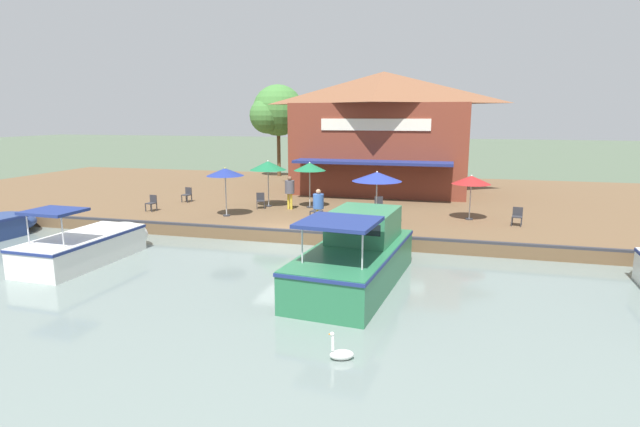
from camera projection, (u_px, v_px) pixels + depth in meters
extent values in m
plane|color=#4C5B47|center=(287.00, 245.00, 21.90)|extent=(220.00, 220.00, 0.00)
cube|color=brown|center=(341.00, 199.00, 32.28)|extent=(22.00, 56.00, 0.60)
cube|color=#2D2D33|center=(288.00, 230.00, 21.87)|extent=(0.20, 50.40, 0.10)
cube|color=brown|center=(382.00, 148.00, 33.49)|extent=(7.11, 11.00, 5.78)
pyramid|color=brown|center=(384.00, 88.00, 32.74)|extent=(7.47, 11.54, 2.06)
cube|color=navy|center=(372.00, 162.00, 29.38)|extent=(1.80, 9.35, 0.16)
cube|color=silver|center=(375.00, 125.00, 29.77)|extent=(0.08, 6.60, 0.70)
cylinder|color=#B7B7B7|center=(310.00, 187.00, 27.40)|extent=(0.06, 0.06, 2.33)
cylinder|color=#2D2D33|center=(310.00, 207.00, 27.62)|extent=(0.36, 0.36, 0.06)
cone|color=#19663D|center=(310.00, 167.00, 27.19)|extent=(1.76, 1.76, 0.43)
cone|color=silver|center=(310.00, 166.00, 27.18)|extent=(1.09, 1.09, 0.35)
sphere|color=silver|center=(310.00, 163.00, 27.14)|extent=(0.08, 0.08, 0.08)
cylinder|color=#B7B7B7|center=(226.00, 194.00, 25.07)|extent=(0.06, 0.06, 2.30)
cylinder|color=#2D2D33|center=(227.00, 215.00, 25.29)|extent=(0.36, 0.36, 0.06)
cone|color=navy|center=(225.00, 172.00, 24.86)|extent=(1.88, 1.88, 0.38)
cone|color=yellow|center=(225.00, 172.00, 24.86)|extent=(1.16, 1.16, 0.30)
sphere|color=yellow|center=(225.00, 168.00, 24.83)|extent=(0.08, 0.08, 0.08)
cylinder|color=#B7B7B7|center=(376.00, 200.00, 23.15)|extent=(0.06, 0.06, 2.31)
cylinder|color=#2D2D33|center=(376.00, 224.00, 23.37)|extent=(0.36, 0.36, 0.06)
cone|color=navy|center=(377.00, 177.00, 22.94)|extent=(2.30, 2.30, 0.43)
cone|color=white|center=(377.00, 176.00, 22.94)|extent=(1.42, 1.42, 0.34)
sphere|color=white|center=(377.00, 172.00, 22.90)|extent=(0.08, 0.08, 0.08)
cylinder|color=#B7B7B7|center=(470.00, 199.00, 24.23)|extent=(0.06, 0.06, 2.02)
cylinder|color=#2D2D33|center=(469.00, 219.00, 24.42)|extent=(0.36, 0.36, 0.06)
cone|color=maroon|center=(471.00, 180.00, 24.05)|extent=(1.85, 1.85, 0.40)
cone|color=white|center=(471.00, 179.00, 24.05)|extent=(1.15, 1.15, 0.32)
sphere|color=white|center=(472.00, 176.00, 24.01)|extent=(0.08, 0.08, 0.08)
cylinder|color=#B7B7B7|center=(268.00, 185.00, 27.76)|extent=(0.06, 0.06, 2.37)
cylinder|color=#2D2D33|center=(269.00, 206.00, 27.98)|extent=(0.36, 0.36, 0.06)
cone|color=#19663D|center=(268.00, 166.00, 27.54)|extent=(2.02, 2.02, 0.49)
cone|color=silver|center=(268.00, 165.00, 27.54)|extent=(1.25, 1.25, 0.40)
sphere|color=silver|center=(268.00, 161.00, 27.49)|extent=(0.08, 0.08, 0.08)
cube|color=#2D2D33|center=(152.00, 208.00, 26.28)|extent=(0.05, 0.05, 0.42)
cube|color=#2D2D33|center=(146.00, 208.00, 26.43)|extent=(0.05, 0.05, 0.42)
cube|color=#2D2D33|center=(157.00, 207.00, 26.64)|extent=(0.05, 0.05, 0.42)
cube|color=#2D2D33|center=(151.00, 206.00, 26.79)|extent=(0.05, 0.05, 0.42)
cube|color=#2D2D33|center=(151.00, 203.00, 26.49)|extent=(0.50, 0.50, 0.05)
cube|color=#2D2D33|center=(153.00, 199.00, 26.63)|extent=(0.10, 0.44, 0.40)
cube|color=#2D2D33|center=(384.00, 210.00, 25.78)|extent=(0.05, 0.05, 0.42)
cube|color=#2D2D33|center=(376.00, 210.00, 25.75)|extent=(0.05, 0.05, 0.42)
cube|color=#2D2D33|center=(382.00, 208.00, 26.17)|extent=(0.05, 0.05, 0.42)
cube|color=#2D2D33|center=(375.00, 209.00, 26.14)|extent=(0.05, 0.05, 0.42)
cube|color=#2D2D33|center=(379.00, 205.00, 25.92)|extent=(0.56, 0.56, 0.05)
cube|color=#2D2D33|center=(379.00, 200.00, 26.07)|extent=(0.18, 0.43, 0.40)
cube|color=#2D2D33|center=(317.00, 217.00, 24.07)|extent=(0.05, 0.05, 0.42)
cube|color=#2D2D33|center=(310.00, 216.00, 24.27)|extent=(0.05, 0.05, 0.42)
cube|color=#2D2D33|center=(321.00, 215.00, 24.41)|extent=(0.05, 0.05, 0.42)
cube|color=#2D2D33|center=(314.00, 214.00, 24.61)|extent=(0.05, 0.05, 0.42)
cube|color=#2D2D33|center=(316.00, 211.00, 24.30)|extent=(0.54, 0.54, 0.05)
cube|color=#2D2D33|center=(318.00, 206.00, 24.42)|extent=(0.15, 0.44, 0.40)
cube|color=#2D2D33|center=(521.00, 223.00, 22.72)|extent=(0.05, 0.05, 0.42)
cube|color=#2D2D33|center=(512.00, 222.00, 22.89)|extent=(0.05, 0.05, 0.42)
cube|color=#2D2D33|center=(522.00, 221.00, 23.08)|extent=(0.05, 0.05, 0.42)
cube|color=#2D2D33|center=(512.00, 220.00, 23.25)|extent=(0.05, 0.05, 0.42)
cube|color=#2D2D33|center=(517.00, 217.00, 22.94)|extent=(0.51, 0.51, 0.05)
cube|color=#2D2D33|center=(518.00, 211.00, 23.08)|extent=(0.12, 0.44, 0.40)
cube|color=#2D2D33|center=(264.00, 205.00, 27.13)|extent=(0.05, 0.05, 0.42)
cube|color=#2D2D33|center=(257.00, 205.00, 27.08)|extent=(0.05, 0.05, 0.42)
cube|color=#2D2D33|center=(264.00, 204.00, 27.52)|extent=(0.05, 0.05, 0.42)
cube|color=#2D2D33|center=(257.00, 204.00, 27.47)|extent=(0.05, 0.05, 0.42)
cube|color=#2D2D33|center=(261.00, 201.00, 27.26)|extent=(0.57, 0.57, 0.05)
cube|color=#2D2D33|center=(260.00, 196.00, 27.41)|extent=(0.20, 0.42, 0.40)
cube|color=#2D2D33|center=(187.00, 199.00, 29.09)|extent=(0.05, 0.05, 0.42)
cube|color=#2D2D33|center=(182.00, 199.00, 29.25)|extent=(0.05, 0.05, 0.42)
cube|color=#2D2D33|center=(192.00, 198.00, 29.45)|extent=(0.05, 0.05, 0.42)
cube|color=#2D2D33|center=(186.00, 198.00, 29.61)|extent=(0.05, 0.05, 0.42)
cube|color=#2D2D33|center=(187.00, 195.00, 29.31)|extent=(0.50, 0.50, 0.05)
cube|color=#2D2D33|center=(188.00, 191.00, 29.45)|extent=(0.11, 0.44, 0.40)
cylinder|color=gold|center=(291.00, 201.00, 27.00)|extent=(0.13, 0.13, 0.88)
cylinder|color=gold|center=(288.00, 201.00, 27.09)|extent=(0.13, 0.13, 0.88)
cylinder|color=#4C4C56|center=(290.00, 187.00, 26.89)|extent=(0.51, 0.51, 0.69)
sphere|color=brown|center=(290.00, 178.00, 26.80)|extent=(0.24, 0.24, 0.24)
cylinder|color=gold|center=(318.00, 217.00, 22.88)|extent=(0.13, 0.13, 0.84)
cylinder|color=gold|center=(319.00, 218.00, 22.73)|extent=(0.13, 0.13, 0.84)
cylinder|color=#2D5193|center=(318.00, 201.00, 22.66)|extent=(0.49, 0.49, 0.67)
sphere|color=#9E7051|center=(318.00, 192.00, 22.57)|extent=(0.23, 0.23, 0.23)
cube|color=white|center=(82.00, 249.00, 18.94)|extent=(4.95, 2.31, 1.08)
ellipsoid|color=white|center=(124.00, 235.00, 21.23)|extent=(1.79, 2.09, 1.08)
cube|color=navy|center=(81.00, 237.00, 18.85)|extent=(5.01, 2.35, 0.10)
cube|color=navy|center=(54.00, 211.00, 17.54)|extent=(1.59, 1.87, 0.10)
cylinder|color=silver|center=(62.00, 231.00, 17.01)|extent=(0.05, 0.05, 1.13)
cylinder|color=silver|center=(28.00, 228.00, 17.43)|extent=(0.05, 0.05, 1.13)
ellipsoid|color=navy|center=(6.00, 222.00, 23.93)|extent=(2.73, 2.91, 0.98)
cube|color=#287047|center=(354.00, 267.00, 16.38)|extent=(6.76, 3.28, 1.28)
ellipsoid|color=#287047|center=(378.00, 243.00, 19.37)|extent=(2.55, 2.69, 1.28)
cube|color=navy|center=(354.00, 250.00, 16.27)|extent=(6.84, 3.32, 0.10)
cube|color=#337A51|center=(364.00, 225.00, 17.21)|extent=(2.78, 2.34, 1.07)
cube|color=black|center=(353.00, 229.00, 16.02)|extent=(0.25, 1.81, 0.37)
cube|color=navy|center=(339.00, 222.00, 14.63)|extent=(2.41, 2.42, 0.11)
cylinder|color=silver|center=(362.00, 250.00, 13.82)|extent=(0.05, 0.05, 1.16)
cylinder|color=silver|center=(302.00, 244.00, 14.46)|extent=(0.05, 0.05, 1.16)
cylinder|color=#473323|center=(321.00, 222.00, 21.67)|extent=(0.18, 0.18, 0.93)
cylinder|color=#2D2D33|center=(321.00, 211.00, 21.58)|extent=(0.22, 0.22, 0.04)
ellipsoid|color=white|center=(342.00, 355.00, 11.44)|extent=(0.45, 0.62, 0.24)
cylinder|color=white|center=(333.00, 342.00, 11.36)|extent=(0.07, 0.07, 0.40)
sphere|color=white|center=(332.00, 334.00, 11.32)|extent=(0.10, 0.10, 0.10)
cone|color=orange|center=(329.00, 334.00, 11.31)|extent=(0.06, 0.07, 0.04)
cylinder|color=brown|center=(365.00, 158.00, 38.26)|extent=(0.30, 0.30, 3.61)
sphere|color=#427A38|center=(366.00, 111.00, 37.58)|extent=(4.66, 4.66, 4.66)
sphere|color=#427A38|center=(354.00, 117.00, 36.96)|extent=(3.26, 3.26, 3.26)
cylinder|color=brown|center=(279.00, 153.00, 41.85)|extent=(0.30, 0.30, 3.87)
sphere|color=#427A38|center=(278.00, 110.00, 41.17)|extent=(4.20, 4.20, 4.20)
sphere|color=#427A38|center=(268.00, 116.00, 40.61)|extent=(2.94, 2.94, 2.94)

